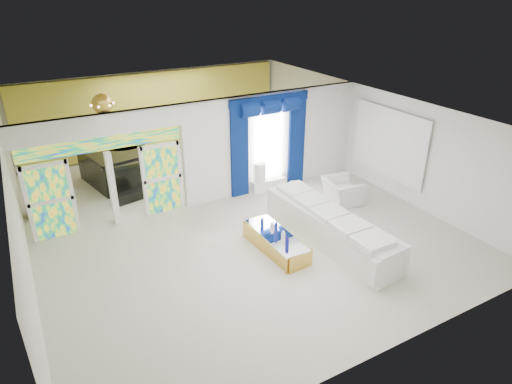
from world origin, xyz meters
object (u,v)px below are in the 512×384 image
grand_piano (115,167)px  armchair (342,191)px  coffee_table (276,243)px  console_table (268,184)px  white_sofa (329,228)px

grand_piano → armchair: bearing=-53.1°
coffee_table → console_table: coffee_table is taller
console_table → grand_piano: grand_piano is taller
armchair → grand_piano: grand_piano is taller
coffee_table → grand_piano: bearing=111.5°
console_table → grand_piano: 4.94m
console_table → armchair: bearing=-50.3°
console_table → grand_piano: bearing=143.5°
white_sofa → coffee_table: 1.39m
white_sofa → grand_piano: grand_piano is taller
coffee_table → console_table: (1.60, 3.08, -0.04)m
coffee_table → armchair: bearing=23.0°
white_sofa → console_table: size_ratio=3.78×
white_sofa → armchair: 2.35m
console_table → grand_piano: size_ratio=0.52×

